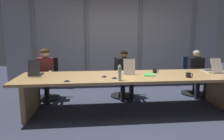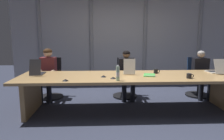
% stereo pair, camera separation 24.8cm
% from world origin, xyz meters
% --- Properties ---
extents(ground_plane, '(12.97, 12.97, 0.00)m').
position_xyz_m(ground_plane, '(0.00, 0.00, 0.00)').
color(ground_plane, '#383D51').
extents(conference_table, '(4.41, 1.17, 0.73)m').
position_xyz_m(conference_table, '(0.00, 0.00, 0.60)').
color(conference_table, tan).
rests_on(conference_table, ground_plane).
extents(curtain_backdrop, '(6.48, 0.17, 2.84)m').
position_xyz_m(curtain_backdrop, '(-0.00, 2.34, 1.42)').
color(curtain_backdrop, '#B2B2B7').
rests_on(curtain_backdrop, ground_plane).
extents(laptop_left_end, '(0.23, 0.45, 0.33)m').
position_xyz_m(laptop_left_end, '(-1.86, 0.17, 0.79)').
color(laptop_left_end, '#2D2D33').
rests_on(laptop_left_end, conference_table).
extents(laptop_left_mid, '(0.27, 0.42, 0.32)m').
position_xyz_m(laptop_left_mid, '(-0.00, 0.21, 0.79)').
color(laptop_left_mid, beige).
rests_on(laptop_left_mid, conference_table).
extents(laptop_center, '(0.25, 0.47, 0.31)m').
position_xyz_m(laptop_center, '(1.83, 0.20, 0.79)').
color(laptop_center, beige).
rests_on(laptop_center, conference_table).
extents(office_chair_left_end, '(0.60, 0.60, 0.97)m').
position_xyz_m(office_chair_left_end, '(-1.83, 1.01, 0.36)').
color(office_chair_left_end, black).
rests_on(office_chair_left_end, ground_plane).
extents(office_chair_left_mid, '(0.60, 0.61, 0.96)m').
position_xyz_m(office_chair_left_mid, '(0.01, 1.01, 0.36)').
color(office_chair_left_mid, black).
rests_on(office_chair_left_mid, ground_plane).
extents(office_chair_center, '(0.60, 0.60, 0.96)m').
position_xyz_m(office_chair_center, '(1.85, 1.01, 0.36)').
color(office_chair_center, navy).
rests_on(office_chair_center, ground_plane).
extents(person_left_end, '(0.38, 0.55, 1.21)m').
position_xyz_m(person_left_end, '(-1.85, 0.85, 0.69)').
color(person_left_end, brown).
rests_on(person_left_end, ground_plane).
extents(person_left_mid, '(0.40, 0.56, 1.15)m').
position_xyz_m(person_left_mid, '(0.02, 0.85, 0.65)').
color(person_left_mid, black).
rests_on(person_left_mid, ground_plane).
extents(person_center, '(0.39, 0.56, 1.14)m').
position_xyz_m(person_center, '(1.85, 0.84, 0.64)').
color(person_center, black).
rests_on(person_center, ground_plane).
extents(water_bottle_primary, '(0.06, 0.06, 0.28)m').
position_xyz_m(water_bottle_primary, '(-0.29, -0.45, 0.86)').
color(water_bottle_primary, '#ADD1B2').
rests_on(water_bottle_primary, conference_table).
extents(coffee_mug_near, '(0.13, 0.09, 0.09)m').
position_xyz_m(coffee_mug_near, '(0.56, 0.20, 0.78)').
color(coffee_mug_near, black).
rests_on(coffee_mug_near, conference_table).
extents(coffee_mug_far, '(0.14, 0.09, 0.09)m').
position_xyz_m(coffee_mug_far, '(1.05, -0.32, 0.78)').
color(coffee_mug_far, black).
rests_on(coffee_mug_far, conference_table).
extents(conference_mic_left_side, '(0.11, 0.11, 0.03)m').
position_xyz_m(conference_mic_left_side, '(-0.36, -0.27, 0.75)').
color(conference_mic_left_side, black).
rests_on(conference_mic_left_side, conference_table).
extents(conference_mic_middle, '(0.11, 0.11, 0.03)m').
position_xyz_m(conference_mic_middle, '(-0.54, -0.12, 0.75)').
color(conference_mic_middle, black).
rests_on(conference_mic_middle, conference_table).
extents(conference_mic_right_side, '(0.11, 0.11, 0.03)m').
position_xyz_m(conference_mic_right_side, '(-1.21, -0.43, 0.75)').
color(conference_mic_right_side, black).
rests_on(conference_mic_right_side, conference_table).
extents(spiral_notepad, '(0.29, 0.35, 0.03)m').
position_xyz_m(spiral_notepad, '(0.37, -0.01, 0.74)').
color(spiral_notepad, '#4CB74C').
rests_on(spiral_notepad, conference_table).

